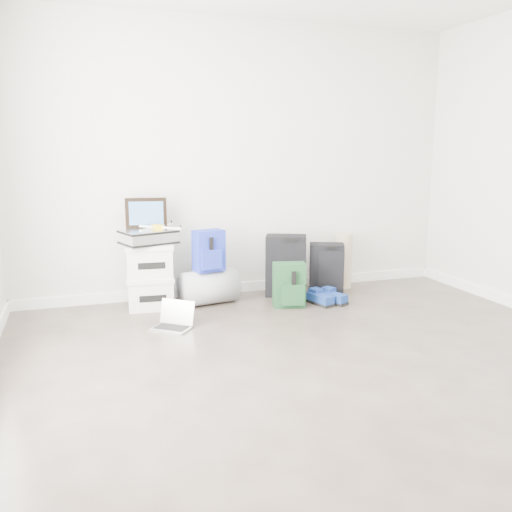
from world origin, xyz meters
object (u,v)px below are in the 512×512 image
object	(u,v)px
briefcase	(148,237)
carry_on	(327,270)
duffel_bag	(209,287)
large_suitcase	(286,266)
laptop	(174,321)
boxes_stack	(150,276)

from	to	relation	value
briefcase	carry_on	size ratio (longest dim) A/B	0.86
briefcase	duffel_bag	size ratio (longest dim) A/B	0.86
large_suitcase	carry_on	xyz separation A→B (m)	(0.40, -0.11, -0.04)
briefcase	large_suitcase	size ratio (longest dim) A/B	0.74
carry_on	laptop	bearing A→B (deg)	-139.16
boxes_stack	briefcase	size ratio (longest dim) A/B	1.33
boxes_stack	large_suitcase	distance (m)	1.36
duffel_bag	carry_on	xyz separation A→B (m)	(1.21, -0.07, 0.10)
duffel_bag	large_suitcase	bearing A→B (deg)	-7.17
boxes_stack	laptop	world-z (taller)	boxes_stack
boxes_stack	large_suitcase	world-z (taller)	large_suitcase
large_suitcase	carry_on	bearing A→B (deg)	8.12
laptop	duffel_bag	bearing A→B (deg)	92.73
laptop	briefcase	bearing A→B (deg)	138.48
large_suitcase	laptop	size ratio (longest dim) A/B	1.63
duffel_bag	carry_on	world-z (taller)	carry_on
duffel_bag	briefcase	bearing A→B (deg)	165.79
duffel_bag	boxes_stack	bearing A→B (deg)	165.79
carry_on	laptop	size ratio (longest dim) A/B	1.40
large_suitcase	laptop	xyz separation A→B (m)	(-1.26, -0.65, -0.26)
duffel_bag	carry_on	distance (m)	1.21
briefcase	duffel_bag	world-z (taller)	briefcase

